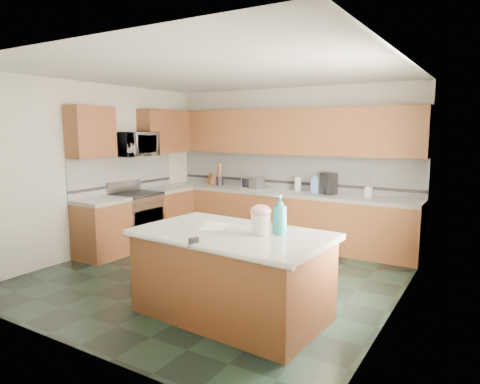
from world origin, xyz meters
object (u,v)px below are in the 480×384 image
Objects in this scene: treat_jar at (261,225)px; knife_block at (212,179)px; island_base at (232,276)px; island_top at (232,234)px; soap_bottle_island at (280,215)px; toaster_oven at (253,183)px; coffee_maker at (328,184)px.

knife_block reaches higher than treat_jar.
island_top is (0.00, 0.00, 0.46)m from island_base.
knife_block is (-2.85, 2.87, -0.10)m from soap_bottle_island.
toaster_oven is at bearing 145.37° from soap_bottle_island.
soap_bottle_island is (0.49, 0.14, 0.23)m from island_top.
island_base is at bearing -30.56° from knife_block.
soap_bottle_island is (0.49, 0.14, 0.69)m from island_base.
soap_bottle_island is 2.95m from coffee_maker.
knife_block reaches higher than toaster_oven.
treat_jar is 0.51× the size of soap_bottle_island.
island_base is at bearing -153.62° from treat_jar.
island_base is 3.40m from toaster_oven.
island_base is 4.72× the size of soap_bottle_island.
toaster_oven reaches higher than island_top.
island_base is 3.12m from coffee_maker.
island_top is 0.56m from soap_bottle_island.
island_top is 5.82× the size of coffee_maker.
soap_bottle_island is at bearing 20.33° from island_top.
treat_jar reaches higher than island_top.
treat_jar is at bearing -61.76° from coffee_maker.
toaster_oven is (-1.79, 2.97, -0.00)m from treat_jar.
toaster_oven is at bearing 21.32° from knife_block.
island_base is 5.46× the size of toaster_oven.
island_base is 0.95× the size of island_top.
treat_jar is (0.32, 0.04, 0.59)m from island_base.
knife_block is 2.32m from coffee_maker.
island_base is at bearing -58.99° from toaster_oven.
toaster_oven is (-1.95, 2.87, -0.10)m from soap_bottle_island.
treat_jar is 3.47m from toaster_oven.
coffee_maker reaches higher than treat_jar.
coffee_maker reaches higher than island_top.
island_top is at bearing -153.62° from treat_jar.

